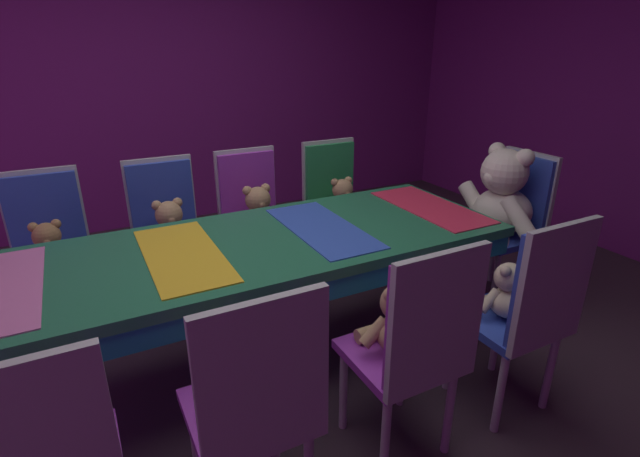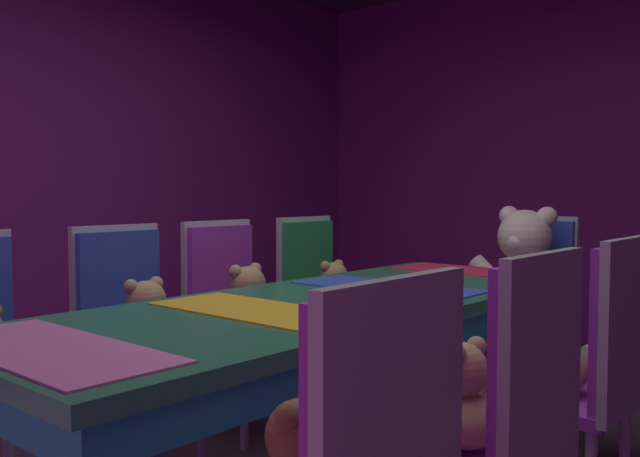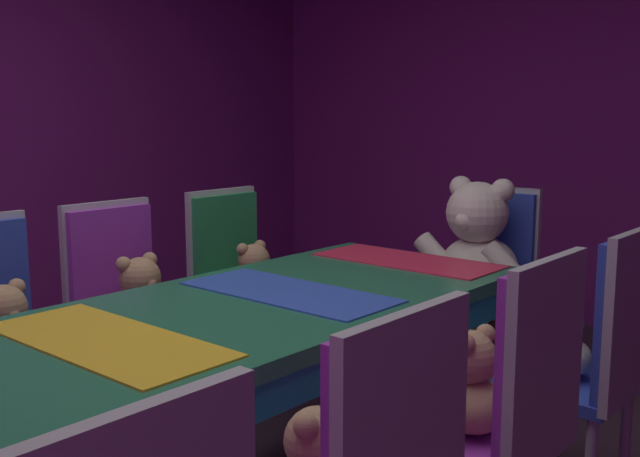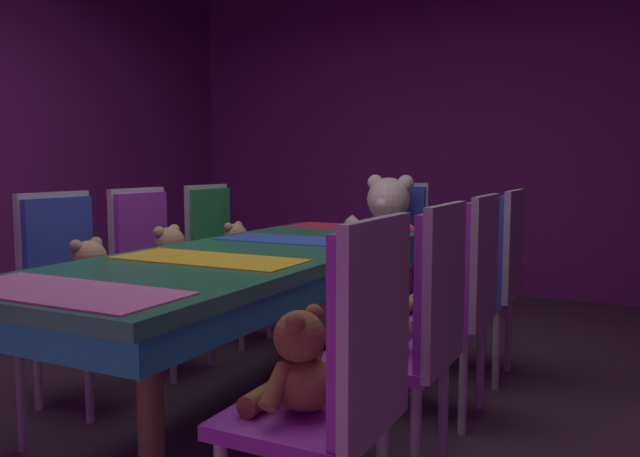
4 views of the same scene
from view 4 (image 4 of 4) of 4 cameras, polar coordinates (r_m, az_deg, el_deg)
ground_plane at (r=3.03m, az=-5.50°, el=-15.83°), size 7.90×7.90×0.00m
wall_back at (r=5.79m, az=11.67°, el=8.48°), size 5.20×0.12×2.80m
banquet_table at (r=2.86m, az=-5.62°, el=-3.53°), size 0.90×2.52×0.75m
chair_left_1 at (r=3.21m, az=-21.58°, el=-3.93°), size 0.42×0.41×0.98m
teddy_left_1 at (r=3.11m, az=-19.77°, el=-4.21°), size 0.26×0.34×0.32m
chair_left_2 at (r=3.60m, az=-14.97°, el=-2.71°), size 0.42×0.41×0.98m
teddy_left_2 at (r=3.51m, az=-13.17°, el=-2.83°), size 0.27×0.35×0.33m
chair_left_3 at (r=4.09m, az=-9.14°, el=-1.58°), size 0.42×0.41×0.98m
teddy_left_3 at (r=4.01m, az=-7.46°, el=-1.86°), size 0.24×0.31×0.30m
chair_right_0 at (r=1.67m, az=2.48°, el=-12.38°), size 0.42×0.41×0.98m
teddy_right_0 at (r=1.73m, az=-1.96°, el=-12.27°), size 0.23×0.30×0.28m
chair_right_1 at (r=2.21m, az=9.07°, el=-7.87°), size 0.42×0.41×0.98m
teddy_right_1 at (r=2.26m, az=5.55°, el=-7.89°), size 0.24×0.31×0.29m
chair_right_2 at (r=2.83m, az=12.89°, el=-4.94°), size 0.42×0.41×0.98m
teddy_right_2 at (r=2.87m, az=10.06°, el=-4.90°), size 0.25×0.32×0.30m
chair_right_3 at (r=3.40m, az=15.55°, el=-3.21°), size 0.42×0.41×0.98m
teddy_right_3 at (r=3.44m, az=13.20°, el=-3.44°), size 0.22×0.29×0.27m
throne_chair at (r=4.48m, az=6.79°, el=-0.92°), size 0.41×0.42×0.98m
king_teddy_bear at (r=4.31m, az=6.07°, el=0.31°), size 0.62×0.48×0.58m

